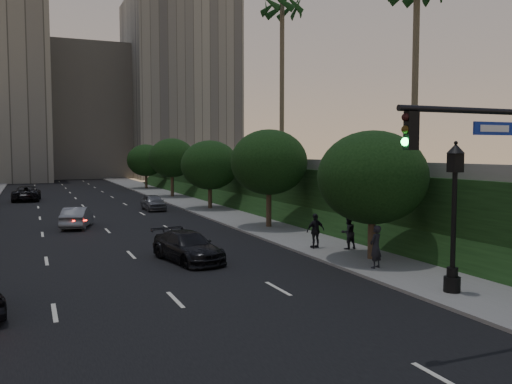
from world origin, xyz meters
name	(u,v)px	position (x,y,z in m)	size (l,w,h in m)	color
ground	(222,348)	(0.00, 0.00, 0.00)	(160.00, 160.00, 0.00)	black
road_surface	(96,219)	(0.00, 30.00, 0.01)	(16.00, 140.00, 0.02)	black
sidewalk_right	(220,212)	(10.25, 30.00, 0.07)	(4.50, 140.00, 0.15)	slate
embankment	(352,188)	(22.00, 28.00, 2.00)	(18.00, 90.00, 4.00)	black
parapet_wall	(265,162)	(13.50, 28.00, 4.35)	(0.35, 90.00, 0.70)	slate
office_block_mid	(85,113)	(6.00, 102.00, 13.00)	(22.00, 18.00, 26.00)	#A6A398
office_block_right	(179,89)	(24.00, 96.00, 18.00)	(20.00, 22.00, 36.00)	gray
tree_right_a	(372,177)	(10.30, 8.00, 4.02)	(5.20, 5.20, 6.24)	#38281C
tree_right_b	(269,162)	(10.30, 20.00, 4.52)	(5.20, 5.20, 6.74)	#38281C
tree_right_c	(210,165)	(10.30, 33.00, 4.02)	(5.20, 5.20, 6.24)	#38281C
tree_right_d	(172,158)	(10.30, 47.00, 4.52)	(5.20, 5.20, 6.74)	#38281C
tree_right_e	(146,160)	(10.30, 62.00, 4.02)	(5.20, 5.20, 6.24)	#38281C
palm_far	(282,8)	(16.00, 30.00, 17.64)	(3.20, 3.20, 15.50)	#4C4233
street_lamp	(454,224)	(9.44, 1.71, 2.63)	(0.64, 0.64, 5.62)	black
sedan_mid_left	(77,217)	(-1.71, 25.39, 0.73)	(1.55, 4.43, 1.46)	slate
sedan_far_left	(27,193)	(-5.02, 48.88, 0.80)	(2.66, 5.77, 1.60)	black
sedan_near_right	(188,247)	(2.23, 11.40, 0.71)	(1.99, 4.89, 1.42)	black
sedan_far_right	(153,202)	(5.45, 34.46, 0.72)	(1.70, 4.24, 1.44)	#56585E
pedestrian_a	(376,247)	(9.24, 6.16, 1.09)	(0.69, 0.45, 1.88)	black
pedestrian_b	(348,232)	(10.65, 10.60, 1.02)	(0.85, 0.66, 1.74)	black
pedestrian_c	(316,231)	(9.24, 11.55, 1.07)	(1.07, 0.45, 1.83)	black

